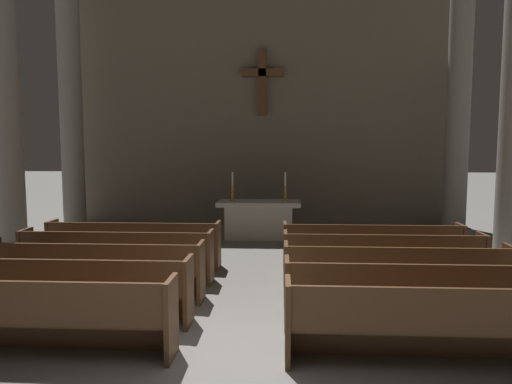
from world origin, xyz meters
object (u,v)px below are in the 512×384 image
(pew_right_row_1, at_px, (441,324))
(candlestick_left, at_px, (233,191))
(pew_left_row_2, at_px, (66,290))
(pew_left_row_5, at_px, (134,244))
(altar, at_px, (259,219))
(column_right_third, at_px, (458,105))
(pew_left_row_4, at_px, (117,256))
(pew_right_row_4, at_px, (383,259))
(column_left_third, at_px, (71,106))
(pew_left_row_1, at_px, (27,316))
(candlestick_right, at_px, (285,192))
(column_left_second, at_px, (5,94))
(pew_right_row_5, at_px, (372,247))
(pew_left_row_3, at_px, (95,271))
(pew_right_row_2, at_px, (415,296))
(pew_right_row_3, at_px, (397,275))

(pew_right_row_1, xyz_separation_m, candlestick_left, (-3.07, 7.14, 0.78))
(pew_left_row_2, height_order, pew_left_row_5, same)
(pew_left_row_5, bearing_deg, altar, 52.97)
(pew_left_row_2, bearing_deg, column_right_third, 41.87)
(pew_left_row_4, xyz_separation_m, pew_right_row_4, (4.75, 0.00, 0.00))
(pew_right_row_1, relative_size, column_left_third, 0.47)
(candlestick_left, bearing_deg, pew_right_row_4, -53.44)
(pew_left_row_1, bearing_deg, candlestick_right, 66.70)
(pew_left_row_1, distance_m, pew_right_row_4, 5.61)
(pew_left_row_4, distance_m, pew_right_row_1, 5.61)
(column_right_third, relative_size, altar, 3.34)
(candlestick_right, bearing_deg, candlestick_left, 180.00)
(column_right_third, bearing_deg, column_left_second, -163.62)
(pew_left_row_5, bearing_deg, column_left_third, 127.24)
(pew_left_row_2, distance_m, pew_left_row_5, 2.99)
(pew_left_row_4, distance_m, candlestick_left, 4.54)
(pew_left_row_5, xyz_separation_m, pew_right_row_5, (4.75, 0.00, 0.00))
(altar, bearing_deg, pew_left_row_2, -111.14)
(pew_left_row_2, height_order, pew_right_row_4, same)
(pew_right_row_4, height_order, column_left_second, column_left_second)
(pew_right_row_4, distance_m, altar, 4.78)
(pew_left_row_1, relative_size, pew_left_row_3, 1.00)
(pew_right_row_1, height_order, column_left_second, column_left_second)
(pew_left_row_1, bearing_deg, pew_left_row_4, 90.00)
(pew_left_row_4, distance_m, pew_left_row_5, 1.00)
(pew_right_row_5, bearing_deg, altar, 127.03)
(pew_left_row_3, xyz_separation_m, pew_left_row_5, (0.00, 2.00, 0.00))
(pew_left_row_4, height_order, altar, altar)
(pew_right_row_1, relative_size, candlestick_right, 4.54)
(pew_left_row_2, distance_m, pew_right_row_2, 4.75)
(pew_left_row_2, relative_size, pew_right_row_3, 1.00)
(pew_right_row_5, bearing_deg, pew_right_row_1, -90.00)
(pew_left_row_2, bearing_deg, pew_left_row_4, 90.00)
(column_left_second, distance_m, column_left_third, 3.17)
(pew_right_row_2, height_order, column_right_third, column_right_third)
(pew_left_row_2, distance_m, pew_left_row_3, 1.00)
(pew_right_row_2, height_order, column_left_third, column_left_third)
(column_left_second, relative_size, candlestick_left, 9.61)
(pew_left_row_4, relative_size, pew_right_row_3, 1.00)
(pew_left_row_2, bearing_deg, pew_right_row_5, 32.24)
(pew_left_row_3, xyz_separation_m, pew_right_row_1, (4.75, -2.00, 0.00))
(pew_left_row_4, relative_size, pew_left_row_5, 1.00)
(pew_left_row_1, height_order, column_left_second, column_left_second)
(pew_left_row_2, xyz_separation_m, pew_right_row_4, (4.75, 2.00, 0.00))
(column_right_third, bearing_deg, pew_right_row_5, -127.24)
(pew_right_row_2, height_order, pew_right_row_5, same)
(column_right_third, relative_size, candlestick_right, 9.61)
(pew_left_row_1, height_order, pew_left_row_4, same)
(candlestick_right, bearing_deg, pew_left_row_5, -134.33)
(pew_right_row_5, bearing_deg, pew_right_row_2, -90.00)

